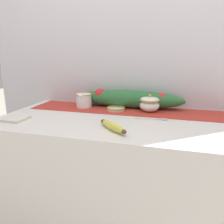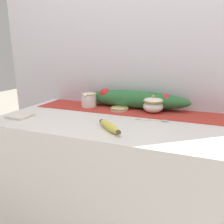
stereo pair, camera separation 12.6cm
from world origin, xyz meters
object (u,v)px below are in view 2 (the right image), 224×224
Objects in this scene: small_dish at (119,109)px; cream_pitcher at (89,99)px; spoon at (163,121)px; napkin_stack at (20,116)px; sugar_bowl at (153,105)px; banana at (109,126)px.

cream_pitcher is at bearing 173.83° from small_dish.
napkin_stack reaches higher than spoon.
small_dish is at bearing 147.80° from spoon.
cream_pitcher is at bearing 179.89° from sugar_bowl.
cream_pitcher is 1.02× the size of sugar_bowl.
cream_pitcher is at bearing 55.51° from napkin_stack.
small_dish is 0.63m from napkin_stack.
small_dish is 0.40m from banana.
napkin_stack is at bearing -144.43° from small_dish.
small_dish is at bearing -6.17° from cream_pitcher.
spoon is (0.23, 0.25, -0.02)m from banana.
banana is (0.08, -0.39, 0.01)m from small_dish.
sugar_bowl is at bearing 6.45° from small_dish.
cream_pitcher is at bearing 155.27° from spoon.
sugar_bowl is 0.23m from small_dish.
spoon is at bearing 47.11° from banana.
banana reaches higher than small_dish.
small_dish reaches higher than spoon.
spoon is 1.51× the size of napkin_stack.
banana is 0.34m from spoon.
banana is at bearing -108.89° from sugar_bowl.
cream_pitcher is 0.47m from sugar_bowl.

